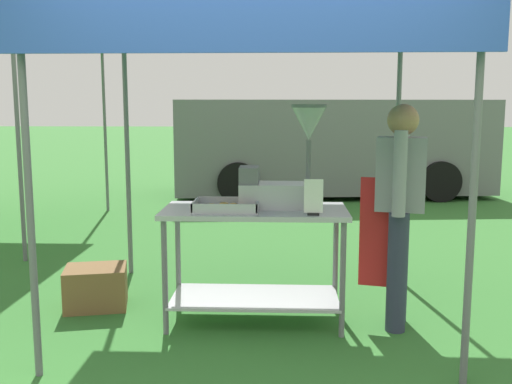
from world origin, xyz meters
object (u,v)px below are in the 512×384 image
menu_sign (313,200)px  vendor (399,204)px  donut_fryer (286,170)px  supply_crate (96,287)px  van_grey (331,146)px  donut_cart (255,242)px  donut_tray (228,207)px  stall_canopy (255,38)px

menu_sign → vendor: vendor is taller
donut_fryer → menu_sign: bearing=-57.1°
supply_crate → van_grey: size_ratio=0.10×
donut_cart → donut_tray: 0.34m
donut_cart → menu_sign: size_ratio=5.40×
donut_cart → donut_tray: (-0.19, -0.07, 0.27)m
donut_fryer → donut_tray: bearing=-163.0°
menu_sign → supply_crate: size_ratio=0.45×
supply_crate → van_grey: (2.37, 6.14, 0.71)m
donut_cart → menu_sign: bearing=-29.5°
menu_sign → van_grey: van_grey is taller
vendor → menu_sign: bearing=-162.5°
donut_fryer → menu_sign: 0.39m
donut_cart → van_grey: 6.50m
donut_cart → donut_fryer: size_ratio=1.78×
vendor → supply_crate: 2.44m
donut_tray → donut_fryer: bearing=17.0°
stall_canopy → donut_fryer: (0.22, -0.04, -0.94)m
donut_tray → supply_crate: donut_tray is taller
donut_cart → vendor: 1.07m
van_grey → donut_fryer: bearing=-97.8°
donut_cart → donut_tray: size_ratio=2.90×
stall_canopy → supply_crate: (-1.28, 0.16, -1.91)m
stall_canopy → vendor: 1.57m
stall_canopy → van_grey: 6.51m
donut_cart → stall_canopy: bearing=90.0°
menu_sign → vendor: size_ratio=0.15×
menu_sign → donut_cart: bearing=150.5°
vendor → supply_crate: size_ratio=2.95×
vendor → donut_cart: bearing=177.9°
donut_tray → supply_crate: (-1.09, 0.33, -0.71)m
vendor → van_grey: bearing=89.4°
donut_cart → donut_tray: donut_tray is taller
donut_fryer → supply_crate: size_ratio=1.38×
donut_fryer → vendor: vendor is taller
stall_canopy → supply_crate: bearing=172.8°
donut_tray → menu_sign: (0.60, -0.16, 0.08)m
vendor → supply_crate: bearing=172.7°
donut_tray → menu_sign: size_ratio=1.86×
menu_sign → van_grey: bearing=84.1°
menu_sign → vendor: bearing=17.5°
stall_canopy → supply_crate: 2.31m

